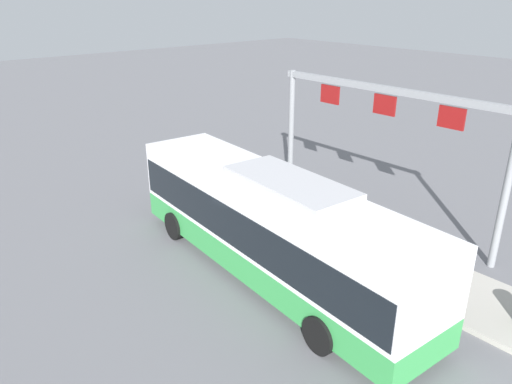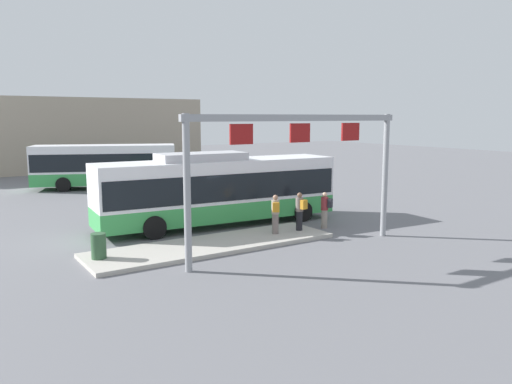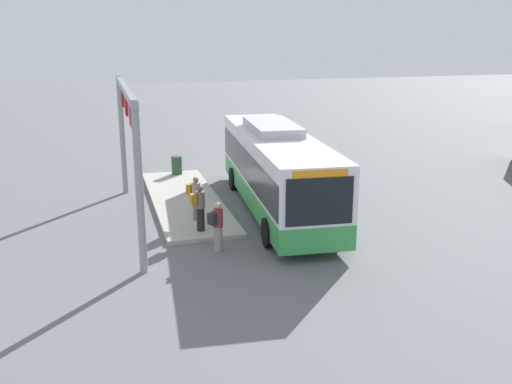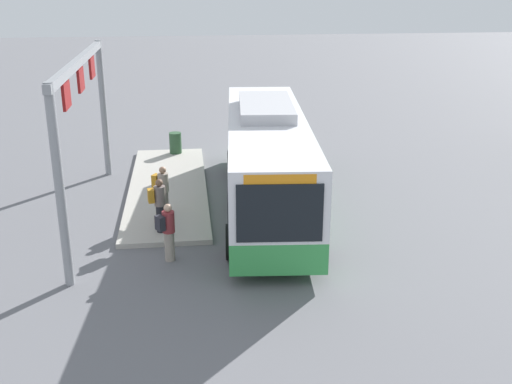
% 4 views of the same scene
% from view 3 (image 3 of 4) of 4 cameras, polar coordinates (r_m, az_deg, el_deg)
% --- Properties ---
extents(ground_plane, '(120.00, 120.00, 0.00)m').
position_cam_3_polar(ground_plane, '(23.60, 2.01, -1.79)').
color(ground_plane, slate).
extents(platform_curb, '(10.00, 2.80, 0.16)m').
position_cam_3_polar(platform_curb, '(24.83, -6.93, -0.81)').
color(platform_curb, '#B2ADA3').
rests_on(platform_curb, ground).
extents(bus_main, '(11.64, 3.40, 3.46)m').
position_cam_3_polar(bus_main, '(23.12, 2.05, 2.50)').
color(bus_main, green).
rests_on(bus_main, ground).
extents(person_boarding, '(0.54, 0.60, 1.67)m').
position_cam_3_polar(person_boarding, '(19.07, -3.83, -3.31)').
color(person_boarding, gray).
rests_on(person_boarding, ground).
extents(person_waiting_near, '(0.39, 0.56, 1.67)m').
position_cam_3_polar(person_waiting_near, '(20.56, -5.58, -1.47)').
color(person_waiting_near, black).
rests_on(person_waiting_near, platform_curb).
extents(person_waiting_mid, '(0.53, 0.61, 1.67)m').
position_cam_3_polar(person_waiting_mid, '(21.76, -5.98, -0.51)').
color(person_waiting_mid, slate).
rests_on(person_waiting_mid, platform_curb).
extents(platform_sign_gantry, '(9.62, 0.24, 5.20)m').
position_cam_3_polar(platform_sign_gantry, '(21.46, -12.55, 6.43)').
color(platform_sign_gantry, gray).
rests_on(platform_sign_gantry, ground).
extents(trash_bin, '(0.52, 0.52, 0.90)m').
position_cam_3_polar(trash_bin, '(28.96, -7.80, 2.63)').
color(trash_bin, '#2D5133').
rests_on(trash_bin, platform_curb).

